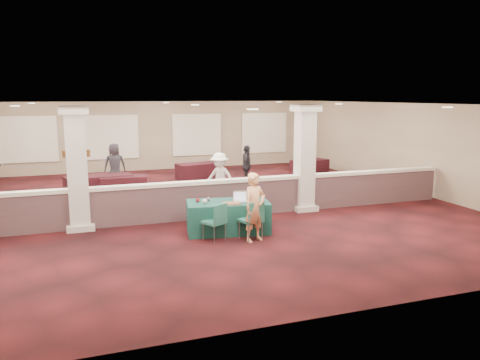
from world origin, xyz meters
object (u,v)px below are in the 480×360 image
object	(u,v)px
far_table_back_left	(89,185)
far_table_back_center	(197,171)
attendee_b	(220,178)
near_table	(228,217)
far_table_front_right	(337,184)
conf_chair_side	(217,219)
attendee_c	(247,166)
far_table_front_center	(124,185)
conf_chair_main	(253,217)
far_table_back_right	(310,167)
far_table_front_left	(109,184)
attendee_d	(115,165)
woman	(255,207)

from	to	relation	value
far_table_back_left	far_table_back_center	distance (m)	4.64
attendee_b	near_table	bearing A→B (deg)	-58.13
far_table_front_right	far_table_back_left	world-z (taller)	far_table_front_right
conf_chair_side	attendee_c	bearing A→B (deg)	34.82
far_table_front_center	attendee_b	distance (m)	3.77
near_table	conf_chair_main	bearing A→B (deg)	-57.59
far_table_back_left	far_table_back_right	bearing A→B (deg)	6.16
far_table_front_left	far_table_back_right	world-z (taller)	far_table_back_right
near_table	far_table_back_right	xyz separation A→B (m)	(6.07, 7.21, -0.06)
conf_chair_main	attendee_b	xyz separation A→B (m)	(0.41, 4.20, 0.25)
far_table_front_right	far_table_back_center	bearing A→B (deg)	132.07
attendee_c	far_table_front_center	bearing A→B (deg)	117.32
conf_chair_main	far_table_front_right	size ratio (longest dim) A/B	0.55
far_table_back_center	far_table_back_right	bearing A→B (deg)	-6.30
conf_chair_main	far_table_front_center	world-z (taller)	conf_chair_main
far_table_back_center	conf_chair_main	bearing A→B (deg)	-94.91
conf_chair_main	far_table_back_left	bearing A→B (deg)	101.86
conf_chair_main	far_table_back_right	bearing A→B (deg)	39.37
far_table_front_right	attendee_b	distance (m)	4.38
conf_chair_side	attendee_d	bearing A→B (deg)	73.23
near_table	woman	world-z (taller)	woman
far_table_front_right	far_table_back_left	bearing A→B (deg)	160.94
far_table_back_left	attendee_b	xyz separation A→B (m)	(4.04, -2.87, 0.50)
conf_chair_main	far_table_back_center	world-z (taller)	conf_chair_main
far_table_front_left	attendee_c	xyz separation A→B (m)	(5.15, -0.31, 0.45)
far_table_front_right	attendee_b	world-z (taller)	attendee_b
far_table_front_right	far_table_back_center	xyz separation A→B (m)	(-4.02, 4.46, -0.01)
far_table_back_left	attendee_c	size ratio (longest dim) A/B	1.01
far_table_front_center	far_table_back_right	world-z (taller)	far_table_back_right
far_table_front_right	conf_chair_main	bearing A→B (deg)	-138.84
far_table_back_right	far_table_front_center	bearing A→B (deg)	-169.73
conf_chair_side	far_table_front_left	distance (m)	6.97
attendee_c	far_table_back_center	bearing A→B (deg)	63.01
attendee_c	attendee_b	bearing A→B (deg)	170.65
far_table_front_right	far_table_back_left	distance (m)	8.88
far_table_front_center	attendee_c	xyz separation A→B (m)	(4.65, -0.04, 0.47)
far_table_front_center	far_table_front_right	xyz separation A→B (m)	(7.21, -2.43, 0.03)
far_table_front_center	far_table_front_right	distance (m)	7.61
conf_chair_main	woman	size ratio (longest dim) A/B	0.58
near_table	conf_chair_main	distance (m)	0.95
conf_chair_side	far_table_back_center	world-z (taller)	conf_chair_side
woman	far_table_back_right	distance (m)	9.94
far_table_front_right	conf_chair_side	bearing A→B (deg)	-144.92
far_table_back_center	conf_chair_side	bearing A→B (deg)	-100.70
far_table_back_center	far_table_back_right	xyz separation A→B (m)	(4.97, -0.55, -0.00)
conf_chair_side	conf_chair_main	bearing A→B (deg)	-44.35
woman	attendee_d	distance (m)	8.57
far_table_back_center	woman	bearing A→B (deg)	-94.75
far_table_back_center	attendee_b	world-z (taller)	attendee_b
near_table	attendee_d	size ratio (longest dim) A/B	1.23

